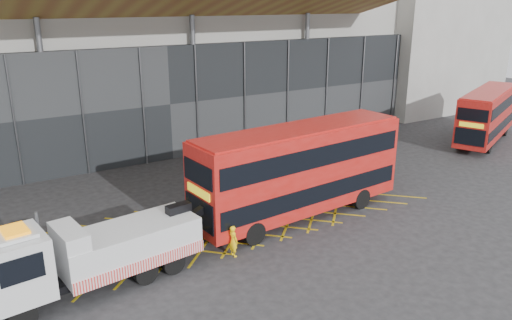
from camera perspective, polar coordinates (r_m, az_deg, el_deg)
ground_plane at (r=26.22m, az=-3.88°, el=-6.91°), size 120.00×120.00×0.00m
road_markings at (r=26.93m, az=-0.86°, el=-6.17°), size 19.96×7.16×0.01m
construction_building at (r=41.64m, az=-14.09°, el=14.56°), size 55.00×23.97×18.00m
east_building at (r=56.84m, az=18.15°, el=15.99°), size 15.00×12.00×20.00m
recovery_truck at (r=20.70m, az=-18.47°, el=-10.06°), size 9.91×3.34×3.43m
bus_towed at (r=25.79m, az=4.98°, el=-0.91°), size 12.12×3.68×4.86m
bus_second at (r=44.09m, az=24.90°, el=4.86°), size 10.42×6.18×4.20m
worker at (r=22.48m, az=-2.61°, el=-9.23°), size 0.40×0.57×1.47m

